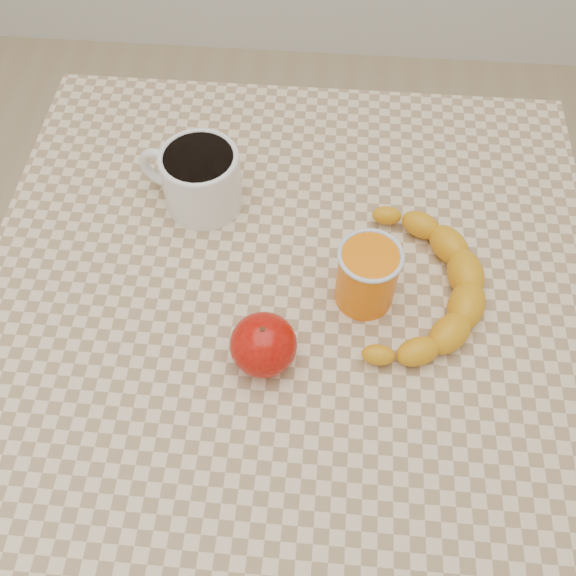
# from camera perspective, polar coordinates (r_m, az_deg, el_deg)

# --- Properties ---
(ground) EXTENTS (3.00, 3.00, 0.00)m
(ground) POSITION_cam_1_polar(r_m,az_deg,el_deg) (1.50, 0.00, -16.34)
(ground) COLOR tan
(ground) RESTS_ON ground
(table) EXTENTS (0.80, 0.80, 0.75)m
(table) POSITION_cam_1_polar(r_m,az_deg,el_deg) (0.88, 0.00, -3.76)
(table) COLOR beige
(table) RESTS_ON ground
(coffee_mug) EXTENTS (0.16, 0.13, 0.09)m
(coffee_mug) POSITION_cam_1_polar(r_m,az_deg,el_deg) (0.88, -7.89, 9.75)
(coffee_mug) COLOR white
(coffee_mug) RESTS_ON table
(orange_juice_glass) EXTENTS (0.08, 0.08, 0.09)m
(orange_juice_glass) POSITION_cam_1_polar(r_m,az_deg,el_deg) (0.78, 7.05, 1.11)
(orange_juice_glass) COLOR orange
(orange_juice_glass) RESTS_ON table
(apple) EXTENTS (0.10, 0.10, 0.07)m
(apple) POSITION_cam_1_polar(r_m,az_deg,el_deg) (0.74, -2.20, -5.06)
(apple) COLOR #950604
(apple) RESTS_ON table
(banana) EXTENTS (0.32, 0.37, 0.05)m
(banana) POSITION_cam_1_polar(r_m,az_deg,el_deg) (0.81, 11.47, 0.15)
(banana) COLOR orange
(banana) RESTS_ON table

